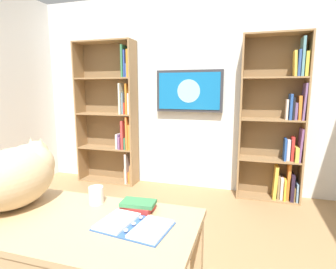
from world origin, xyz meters
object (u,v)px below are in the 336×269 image
object	(u,v)px
desk	(56,242)
desk_book_stack	(138,205)
bookshelf_left	(279,126)
bookshelf_right	(114,116)
wall_mounted_tv	(189,91)
coffee_mug	(96,195)
open_binder	(134,225)
cat	(19,173)

from	to	relation	value
desk	desk_book_stack	xyz separation A→B (m)	(-0.36, -0.21, 0.15)
bookshelf_left	bookshelf_right	size ratio (longest dim) A/B	0.99
wall_mounted_tv	coffee_mug	size ratio (longest dim) A/B	9.58
bookshelf_left	bookshelf_right	distance (m)	2.29
desk_book_stack	bookshelf_left	bearing A→B (deg)	-110.82
bookshelf_left	open_binder	xyz separation A→B (m)	(0.85, 2.53, -0.17)
wall_mounted_tv	desk_book_stack	size ratio (longest dim) A/B	5.04
bookshelf_right	open_binder	world-z (taller)	bookshelf_right
open_binder	coffee_mug	world-z (taller)	coffee_mug
bookshelf_left	desk_book_stack	xyz separation A→B (m)	(0.90, 2.36, -0.15)
cat	desk_book_stack	size ratio (longest dim) A/B	3.31
desk	wall_mounted_tv	bearing A→B (deg)	-91.85
bookshelf_right	cat	distance (m)	2.59
bookshelf_right	cat	bearing A→B (deg)	106.77
bookshelf_right	desk	xyz separation A→B (m)	(-1.04, 2.57, -0.36)
bookshelf_right	wall_mounted_tv	distance (m)	1.18
desk	desk_book_stack	bearing A→B (deg)	-149.50
wall_mounted_tv	cat	distance (m)	2.62
coffee_mug	bookshelf_left	bearing A→B (deg)	-116.10
bookshelf_left	desk	size ratio (longest dim) A/B	1.48
wall_mounted_tv	desk	world-z (taller)	wall_mounted_tv
cat	coffee_mug	bearing A→B (deg)	-162.89
wall_mounted_tv	open_binder	xyz separation A→B (m)	(-0.32, 2.61, -0.59)
coffee_mug	desk	bearing A→B (deg)	65.11
bookshelf_left	open_binder	bearing A→B (deg)	71.51
bookshelf_right	coffee_mug	world-z (taller)	bookshelf_right
wall_mounted_tv	cat	size ratio (longest dim) A/B	1.52
bookshelf_right	cat	size ratio (longest dim) A/B	3.45
bookshelf_left	open_binder	world-z (taller)	bookshelf_left
bookshelf_left	desk	distance (m)	2.88
cat	desk_book_stack	bearing A→B (deg)	-170.22
desk	coffee_mug	distance (m)	0.30
desk	cat	size ratio (longest dim) A/B	2.31
desk_book_stack	bookshelf_right	bearing A→B (deg)	-59.47
bookshelf_right	desk	size ratio (longest dim) A/B	1.49
bookshelf_right	desk	bearing A→B (deg)	111.96
desk	open_binder	bearing A→B (deg)	-174.62
desk	cat	distance (m)	0.43
wall_mounted_tv	bookshelf_right	bearing A→B (deg)	4.00
bookshelf_left	coffee_mug	world-z (taller)	bookshelf_left
wall_mounted_tv	cat	xyz separation A→B (m)	(0.38, 2.55, -0.43)
wall_mounted_tv	desk_book_stack	world-z (taller)	wall_mounted_tv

